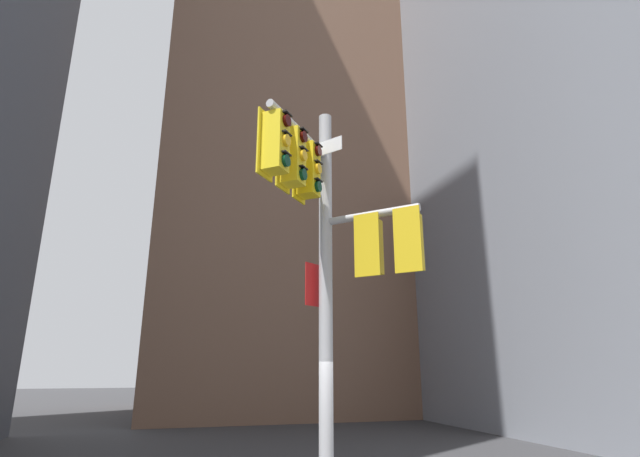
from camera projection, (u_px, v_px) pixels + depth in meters
name	position (u px, v px, depth m)	size (l,w,h in m)	color
building_tower_right	(621.00, 95.00, 23.94)	(17.09, 17.09, 30.83)	#9399A3
building_mid_block	(286.00, 92.00, 34.69)	(15.43, 15.43, 42.96)	brown
signal_pole_assembly	(329.00, 238.00, 8.61)	(3.04, 2.15, 7.37)	#B2B2B5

